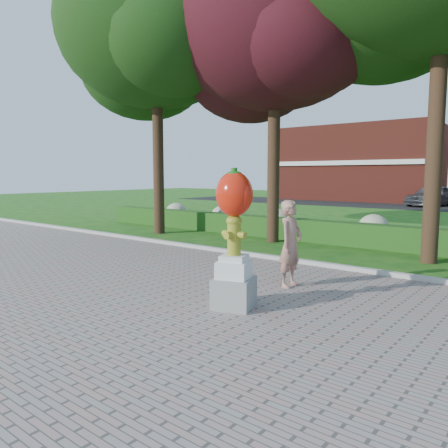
# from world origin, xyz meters

# --- Properties ---
(ground) EXTENTS (100.00, 100.00, 0.00)m
(ground) POSITION_xyz_m (0.00, 0.00, 0.00)
(ground) COLOR #165314
(ground) RESTS_ON ground
(walkway) EXTENTS (40.00, 14.00, 0.04)m
(walkway) POSITION_xyz_m (0.00, -4.00, 0.02)
(walkway) COLOR gray
(walkway) RESTS_ON ground
(curb) EXTENTS (40.00, 0.18, 0.15)m
(curb) POSITION_xyz_m (0.00, 3.00, 0.07)
(curb) COLOR #ADADA5
(curb) RESTS_ON ground
(lawn_hedge) EXTENTS (24.00, 0.70, 0.80)m
(lawn_hedge) POSITION_xyz_m (0.00, 7.00, 0.40)
(lawn_hedge) COLOR #184112
(lawn_hedge) RESTS_ON ground
(hydrangea_row) EXTENTS (20.10, 1.10, 0.99)m
(hydrangea_row) POSITION_xyz_m (0.57, 8.00, 0.55)
(hydrangea_row) COLOR #9FA37C
(hydrangea_row) RESTS_ON ground
(building_left) EXTENTS (14.00, 8.00, 7.00)m
(building_left) POSITION_xyz_m (-10.00, 34.00, 3.50)
(building_left) COLOR maroon
(building_left) RESTS_ON ground
(tree_far_left) EXTENTS (9.00, 7.68, 11.66)m
(tree_far_left) POSITION_xyz_m (-7.11, 5.09, 7.96)
(tree_far_left) COLOR black
(tree_far_left) RESTS_ON ground
(tree_mid_left) EXTENTS (8.25, 7.04, 10.69)m
(tree_mid_left) POSITION_xyz_m (-2.10, 6.08, 7.30)
(tree_mid_left) COLOR black
(tree_mid_left) RESTS_ON ground
(hydrant_sculpture) EXTENTS (0.87, 0.87, 2.54)m
(hydrant_sculpture) POSITION_xyz_m (1.86, -1.33, 1.39)
(hydrant_sculpture) COLOR gray
(hydrant_sculpture) RESTS_ON walkway
(woman) EXTENTS (0.47, 0.70, 1.88)m
(woman) POSITION_xyz_m (1.88, 0.64, 0.98)
(woman) COLOR #AF7864
(woman) RESTS_ON walkway
(parked_car) EXTENTS (3.32, 5.16, 1.63)m
(parked_car) POSITION_xyz_m (-2.14, 28.82, 0.84)
(parked_car) COLOR #43464B
(parked_car) RESTS_ON street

